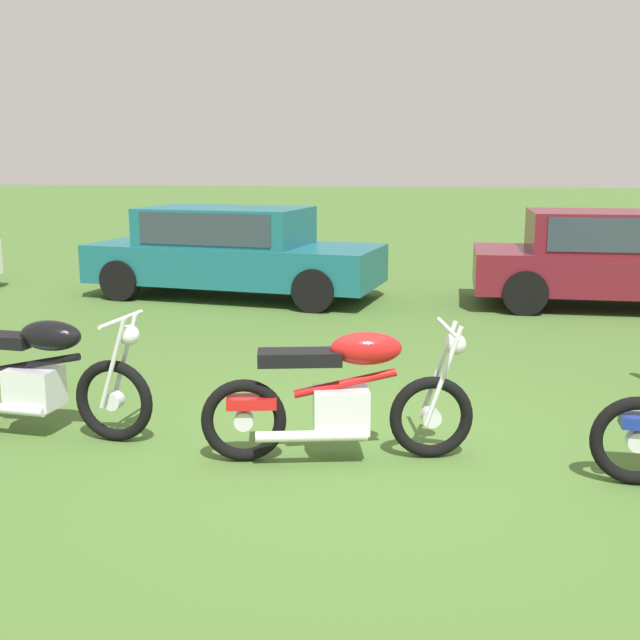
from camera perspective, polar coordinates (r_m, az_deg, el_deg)
ground_plane at (r=5.93m, az=2.29°, el=-9.82°), size 120.00×120.00×0.00m
motorcycle_black at (r=6.64m, az=-20.17°, el=-3.84°), size 2.10×0.64×1.02m
motorcycle_red at (r=5.69m, az=1.60°, el=-5.58°), size 1.97×0.81×1.02m
car_teal at (r=12.56m, az=-6.51°, el=5.29°), size 4.80×2.42×1.43m
car_burgundy at (r=12.38m, az=20.67°, el=4.51°), size 4.19×1.87×1.43m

